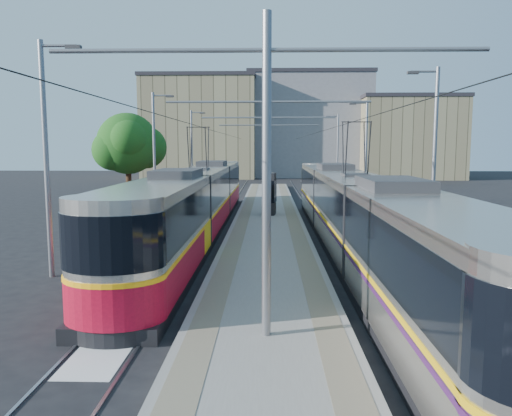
{
  "coord_description": "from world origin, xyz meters",
  "views": [
    {
      "loc": [
        0.05,
        -14.76,
        4.48
      ],
      "look_at": [
        -0.56,
        8.79,
        1.6
      ],
      "focal_mm": 35.0,
      "sensor_mm": 36.0,
      "label": 1
    }
  ],
  "objects": [
    {
      "name": "tree",
      "position": [
        -9.6,
        20.43,
        4.64
      ],
      "size": [
        4.73,
        4.37,
        6.87
      ],
      "color": "#382314",
      "rests_on": "ground"
    },
    {
      "name": "platform",
      "position": [
        0.0,
        17.0,
        0.15
      ],
      "size": [
        4.0,
        50.0,
        0.3
      ],
      "primitive_type": "cube",
      "color": "gray",
      "rests_on": "ground"
    },
    {
      "name": "building_right",
      "position": [
        20.0,
        58.0,
        5.83
      ],
      "size": [
        14.28,
        10.2,
        11.65
      ],
      "color": "gray",
      "rests_on": "ground"
    },
    {
      "name": "tactile_strip_left",
      "position": [
        -1.45,
        17.0,
        0.3
      ],
      "size": [
        0.7,
        50.0,
        0.01
      ],
      "primitive_type": "cube",
      "color": "gray",
      "rests_on": "platform"
    },
    {
      "name": "street_lamps",
      "position": [
        -0.0,
        21.0,
        4.18
      ],
      "size": [
        15.18,
        38.22,
        8.0
      ],
      "color": "gray",
      "rests_on": "ground"
    },
    {
      "name": "tram_left",
      "position": [
        -3.6,
        11.07,
        1.71
      ],
      "size": [
        2.43,
        30.66,
        5.5
      ],
      "color": "black",
      "rests_on": "ground"
    },
    {
      "name": "shelter",
      "position": [
        0.1,
        16.08,
        1.66
      ],
      "size": [
        0.88,
        1.26,
        2.6
      ],
      "rotation": [
        0.0,
        0.0,
        -0.14
      ],
      "color": "black",
      "rests_on": "platform"
    },
    {
      "name": "tram_right",
      "position": [
        3.6,
        5.88,
        1.86
      ],
      "size": [
        2.43,
        31.7,
        5.5
      ],
      "color": "black",
      "rests_on": "ground"
    },
    {
      "name": "building_left",
      "position": [
        -10.0,
        60.0,
        7.34
      ],
      "size": [
        16.32,
        12.24,
        14.66
      ],
      "color": "gray",
      "rests_on": "ground"
    },
    {
      "name": "rails",
      "position": [
        0.0,
        17.0,
        0.02
      ],
      "size": [
        8.71,
        70.0,
        0.03
      ],
      "color": "gray",
      "rests_on": "ground"
    },
    {
      "name": "tactile_strip_right",
      "position": [
        1.45,
        17.0,
        0.3
      ],
      "size": [
        0.7,
        50.0,
        0.01
      ],
      "primitive_type": "cube",
      "color": "gray",
      "rests_on": "platform"
    },
    {
      "name": "catenary",
      "position": [
        0.0,
        14.15,
        4.52
      ],
      "size": [
        9.2,
        70.0,
        7.0
      ],
      "color": "gray",
      "rests_on": "platform"
    },
    {
      "name": "ground",
      "position": [
        0.0,
        0.0,
        0.0
      ],
      "size": [
        160.0,
        160.0,
        0.0
      ],
      "primitive_type": "plane",
      "color": "black",
      "rests_on": "ground"
    },
    {
      "name": "track_arrow",
      "position": [
        -3.6,
        -3.0,
        0.01
      ],
      "size": [
        1.2,
        5.0,
        0.01
      ],
      "primitive_type": "cube",
      "color": "silver",
      "rests_on": "ground"
    },
    {
      "name": "building_centre",
      "position": [
        6.0,
        64.0,
        7.76
      ],
      "size": [
        18.36,
        14.28,
        15.5
      ],
      "color": "gray",
      "rests_on": "ground"
    }
  ]
}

